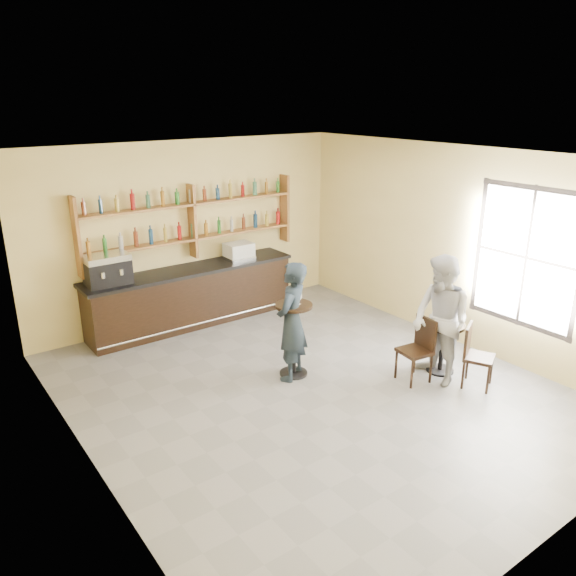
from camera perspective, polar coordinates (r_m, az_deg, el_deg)
floor at (r=8.01m, az=2.26°, el=-10.30°), size 7.00×7.00×0.00m
ceiling at (r=7.01m, az=2.61°, el=13.11°), size 7.00×7.00×0.00m
wall_back at (r=10.22m, az=-9.95°, el=5.66°), size 7.00×0.00×7.00m
wall_front at (r=5.32m, az=26.94°, el=-9.18°), size 7.00×0.00×7.00m
wall_left at (r=6.07m, az=-20.39°, el=-4.75°), size 0.00×7.00×7.00m
wall_right at (r=9.45m, az=16.84°, el=4.02°), size 0.00×7.00×7.00m
window_pane at (r=8.78m, az=23.06°, el=2.85°), size 0.00×2.00×2.00m
window_frame at (r=8.78m, az=23.04°, el=2.85°), size 0.04×1.70×2.10m
shelf_unit at (r=10.06m, az=-9.68°, el=6.69°), size 4.00×0.26×1.40m
liquor_bottles at (r=10.02m, az=-9.74°, el=7.64°), size 3.68×0.10×1.00m
bar_counter at (r=10.14m, az=-9.69°, el=-0.81°), size 3.84×0.75×1.04m
espresso_machine at (r=9.39m, az=-17.89°, el=1.80°), size 0.69×0.45×0.49m
pastry_case at (r=10.39m, az=-5.03°, el=3.76°), size 0.52×0.42×0.30m
pedestal_table at (r=8.18m, az=0.58°, el=-5.28°), size 0.66×0.66×1.11m
napkin at (r=7.96m, az=0.59°, el=-1.64°), size 0.17×0.17×0.00m
donut at (r=7.95m, az=0.69°, el=-1.47°), size 0.18×0.18×0.05m
cup_pedestal at (r=8.10m, az=0.96°, el=-0.89°), size 0.18×0.18×0.11m
man_main at (r=7.96m, az=0.38°, el=-3.44°), size 0.76×0.70×1.75m
cafe_table at (r=8.64m, az=15.38°, el=-5.85°), size 0.63×0.63×0.77m
cup_cafe at (r=8.51m, az=15.84°, el=-3.13°), size 0.13×0.13×0.09m
chair_west at (r=8.24m, az=12.74°, el=-6.22°), size 0.46×0.46×0.94m
chair_south at (r=8.33m, az=18.85°, el=-6.66°), size 0.53×0.53×0.91m
patron_second at (r=8.15m, az=15.26°, el=-3.20°), size 0.88×1.03×1.86m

